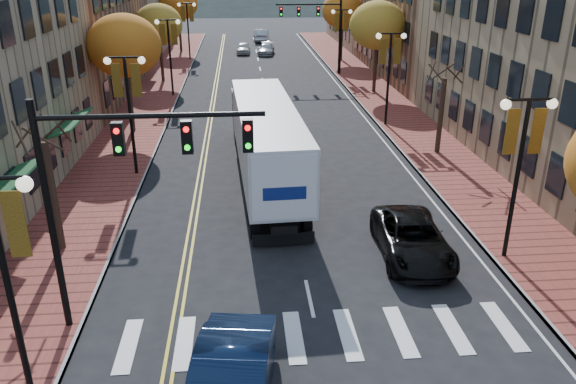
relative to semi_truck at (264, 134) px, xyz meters
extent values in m
plane|color=black|center=(0.95, -15.08, -2.34)|extent=(200.00, 200.00, 0.00)
cube|color=brown|center=(-8.05, 17.42, -2.27)|extent=(4.00, 85.00, 0.15)
cube|color=brown|center=(9.95, 17.42, -2.27)|extent=(4.00, 85.00, 0.15)
cube|color=brown|center=(-16.05, 20.92, 3.16)|extent=(12.00, 24.00, 11.00)
cube|color=#9E8966|center=(-16.05, 45.92, 2.41)|extent=(12.00, 26.00, 9.50)
cube|color=brown|center=(19.45, 26.92, 2.66)|extent=(15.00, 24.00, 10.00)
cylinder|color=#382619|center=(-8.05, -7.08, -0.09)|extent=(0.28, 0.28, 4.20)
cylinder|color=#382619|center=(-8.05, 8.92, 0.26)|extent=(0.28, 0.28, 4.90)
ellipsoid|color=orange|center=(-8.05, 8.92, 3.12)|extent=(4.48, 4.48, 3.81)
cylinder|color=#382619|center=(-8.05, 24.92, 0.08)|extent=(0.28, 0.28, 4.55)
ellipsoid|color=gold|center=(-8.05, 24.92, 2.73)|extent=(4.16, 4.16, 3.54)
cylinder|color=#382619|center=(-8.05, 42.92, 0.33)|extent=(0.28, 0.28, 5.04)
ellipsoid|color=orange|center=(-8.05, 42.92, 3.27)|extent=(4.61, 4.61, 3.92)
cylinder|color=#382619|center=(9.95, 2.92, -0.09)|extent=(0.28, 0.28, 4.20)
cylinder|color=#382619|center=(9.95, 18.92, 0.26)|extent=(0.28, 0.28, 4.90)
ellipsoid|color=gold|center=(9.95, 18.92, 3.12)|extent=(4.48, 4.48, 3.81)
cylinder|color=#382619|center=(9.95, 34.92, 0.19)|extent=(0.28, 0.28, 4.76)
ellipsoid|color=orange|center=(9.95, 34.92, 2.96)|extent=(4.35, 4.35, 3.70)
cylinder|color=black|center=(-6.55, -15.08, 0.66)|extent=(0.16, 0.16, 6.00)
sphere|color=#FFF2CC|center=(-5.75, -15.08, 3.51)|extent=(0.36, 0.36, 0.36)
cube|color=#B97E18|center=(-6.10, -15.08, 2.56)|extent=(0.45, 0.03, 1.60)
cylinder|color=black|center=(-6.55, 0.92, 0.66)|extent=(0.16, 0.16, 6.00)
cylinder|color=black|center=(-6.55, 0.92, 3.66)|extent=(1.60, 0.10, 0.10)
sphere|color=#FFF2CC|center=(-7.35, 0.92, 3.51)|extent=(0.36, 0.36, 0.36)
sphere|color=#FFF2CC|center=(-5.75, 0.92, 3.51)|extent=(0.36, 0.36, 0.36)
cube|color=#B97E18|center=(-7.00, 0.92, 2.56)|extent=(0.45, 0.03, 1.60)
cube|color=#B97E18|center=(-6.10, 0.92, 2.56)|extent=(0.45, 0.03, 1.60)
cylinder|color=black|center=(-6.55, 18.92, 0.66)|extent=(0.16, 0.16, 6.00)
cylinder|color=black|center=(-6.55, 18.92, 3.66)|extent=(1.60, 0.10, 0.10)
sphere|color=#FFF2CC|center=(-7.35, 18.92, 3.51)|extent=(0.36, 0.36, 0.36)
sphere|color=#FFF2CC|center=(-5.75, 18.92, 3.51)|extent=(0.36, 0.36, 0.36)
cube|color=#B97E18|center=(-7.00, 18.92, 2.56)|extent=(0.45, 0.03, 1.60)
cube|color=#B97E18|center=(-6.10, 18.92, 2.56)|extent=(0.45, 0.03, 1.60)
cylinder|color=black|center=(-6.55, 36.92, 0.66)|extent=(0.16, 0.16, 6.00)
cylinder|color=black|center=(-6.55, 36.92, 3.66)|extent=(1.60, 0.10, 0.10)
sphere|color=#FFF2CC|center=(-7.35, 36.92, 3.51)|extent=(0.36, 0.36, 0.36)
sphere|color=#FFF2CC|center=(-5.75, 36.92, 3.51)|extent=(0.36, 0.36, 0.36)
cube|color=#B97E18|center=(-7.00, 36.92, 2.56)|extent=(0.45, 0.03, 1.60)
cube|color=#B97E18|center=(-6.10, 36.92, 2.56)|extent=(0.45, 0.03, 1.60)
cylinder|color=black|center=(8.45, -9.08, 0.66)|extent=(0.16, 0.16, 6.00)
cylinder|color=black|center=(8.45, -9.08, 3.66)|extent=(1.60, 0.10, 0.10)
sphere|color=#FFF2CC|center=(7.65, -9.08, 3.51)|extent=(0.36, 0.36, 0.36)
sphere|color=#FFF2CC|center=(9.25, -9.08, 3.51)|extent=(0.36, 0.36, 0.36)
cube|color=#B97E18|center=(8.00, -9.08, 2.56)|extent=(0.45, 0.03, 1.60)
cube|color=#B97E18|center=(8.90, -9.08, 2.56)|extent=(0.45, 0.03, 1.60)
cylinder|color=black|center=(8.45, 8.92, 0.66)|extent=(0.16, 0.16, 6.00)
cylinder|color=black|center=(8.45, 8.92, 3.66)|extent=(1.60, 0.10, 0.10)
sphere|color=#FFF2CC|center=(7.65, 8.92, 3.51)|extent=(0.36, 0.36, 0.36)
sphere|color=#FFF2CC|center=(9.25, 8.92, 3.51)|extent=(0.36, 0.36, 0.36)
cube|color=#B97E18|center=(8.00, 8.92, 2.56)|extent=(0.45, 0.03, 1.60)
cube|color=#B97E18|center=(8.90, 8.92, 2.56)|extent=(0.45, 0.03, 1.60)
cylinder|color=black|center=(8.45, 26.92, 0.66)|extent=(0.16, 0.16, 6.00)
cylinder|color=black|center=(8.45, 26.92, 3.66)|extent=(1.60, 0.10, 0.10)
sphere|color=#FFF2CC|center=(7.65, 26.92, 3.51)|extent=(0.36, 0.36, 0.36)
sphere|color=#FFF2CC|center=(9.25, 26.92, 3.51)|extent=(0.36, 0.36, 0.36)
cube|color=#B97E18|center=(8.00, 26.92, 2.56)|extent=(0.45, 0.03, 1.60)
cube|color=#B97E18|center=(8.90, 26.92, 2.56)|extent=(0.45, 0.03, 1.60)
cylinder|color=black|center=(-6.45, -12.08, 1.16)|extent=(0.20, 0.20, 7.00)
cylinder|color=black|center=(-3.45, -12.08, 4.16)|extent=(6.00, 0.14, 0.14)
cube|color=black|center=(-4.35, -12.08, 3.56)|extent=(0.30, 0.25, 0.90)
sphere|color=#FF0C0C|center=(-4.35, -12.22, 3.81)|extent=(0.16, 0.16, 0.16)
cube|color=black|center=(-2.55, -12.08, 3.56)|extent=(0.30, 0.25, 0.90)
sphere|color=#FF0C0C|center=(-2.55, -12.22, 3.81)|extent=(0.16, 0.16, 0.16)
cube|color=black|center=(-0.93, -12.08, 3.56)|extent=(0.30, 0.25, 0.90)
sphere|color=#FF0C0C|center=(-0.93, -12.22, 3.81)|extent=(0.16, 0.16, 0.16)
cylinder|color=black|center=(8.35, 26.92, 1.16)|extent=(0.20, 0.20, 7.00)
cylinder|color=black|center=(5.35, 26.92, 4.16)|extent=(6.00, 0.14, 0.14)
cube|color=black|center=(6.25, 26.92, 3.56)|extent=(0.30, 0.25, 0.90)
sphere|color=#FF0C0C|center=(6.25, 26.78, 3.81)|extent=(0.16, 0.16, 0.16)
cube|color=black|center=(4.45, 26.92, 3.56)|extent=(0.30, 0.25, 0.90)
sphere|color=#FF0C0C|center=(4.45, 26.78, 3.81)|extent=(0.16, 0.16, 0.16)
cube|color=black|center=(2.83, 26.92, 3.56)|extent=(0.30, 0.25, 0.90)
sphere|color=#FF0C0C|center=(2.83, 26.78, 3.81)|extent=(0.16, 0.16, 0.16)
cube|color=black|center=(0.06, -1.28, -1.49)|extent=(1.64, 13.06, 0.35)
cube|color=silver|center=(0.06, -1.28, 0.26)|extent=(3.24, 13.14, 2.81)
cube|color=#222227|center=(-0.33, 6.73, -0.69)|extent=(2.65, 3.13, 2.51)
cylinder|color=black|center=(-0.73, -6.54, -1.84)|extent=(0.40, 1.02, 1.00)
cylinder|color=black|center=(1.37, -6.44, -1.84)|extent=(0.40, 1.02, 1.00)
cylinder|color=black|center=(-0.79, -5.34, -1.84)|extent=(0.40, 1.02, 1.00)
cylinder|color=black|center=(1.31, -5.23, -1.84)|extent=(0.40, 1.02, 1.00)
cylinder|color=black|center=(-1.32, 5.47, -1.84)|extent=(0.40, 1.02, 1.00)
cylinder|color=black|center=(0.78, 5.58, -1.84)|extent=(0.40, 1.02, 1.00)
cylinder|color=black|center=(-1.43, 7.68, -1.84)|extent=(0.40, 1.02, 1.00)
cylinder|color=black|center=(0.67, 7.78, -1.84)|extent=(0.40, 1.02, 1.00)
imported|color=black|center=(5.08, -8.55, -1.62)|extent=(2.62, 5.29, 1.44)
imported|color=silver|center=(-0.63, 41.12, -1.69)|extent=(1.72, 3.90, 1.30)
imported|color=#94949B|center=(2.03, 40.21, -1.73)|extent=(2.30, 4.45, 1.24)
imported|color=#A5A6AD|center=(1.97, 51.52, -1.52)|extent=(2.32, 5.18, 1.65)
camera|label=1|loc=(-1.08, -26.63, 7.93)|focal=35.00mm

